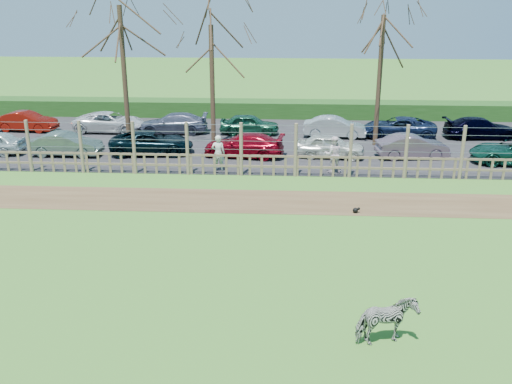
# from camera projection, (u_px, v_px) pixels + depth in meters

# --- Properties ---
(ground) EXTENTS (120.00, 120.00, 0.00)m
(ground) POSITION_uv_depth(u_px,v_px,m) (222.00, 247.00, 19.06)
(ground) COLOR #5FA03B
(ground) RESTS_ON ground
(dirt_strip) EXTENTS (34.00, 2.80, 0.01)m
(dirt_strip) POSITION_uv_depth(u_px,v_px,m) (234.00, 201.00, 23.30)
(dirt_strip) COLOR brown
(dirt_strip) RESTS_ON ground
(asphalt) EXTENTS (44.00, 13.00, 0.04)m
(asphalt) POSITION_uv_depth(u_px,v_px,m) (251.00, 141.00, 32.73)
(asphalt) COLOR #232326
(asphalt) RESTS_ON ground
(hedge) EXTENTS (46.00, 2.00, 1.10)m
(hedge) POSITION_uv_depth(u_px,v_px,m) (257.00, 109.00, 39.15)
(hedge) COLOR #1E4716
(hedge) RESTS_ON ground
(fence) EXTENTS (30.16, 0.16, 2.50)m
(fence) POSITION_uv_depth(u_px,v_px,m) (241.00, 159.00, 26.34)
(fence) COLOR brown
(fence) RESTS_ON ground
(tree_left) EXTENTS (4.80, 4.80, 7.88)m
(tree_left) POSITION_uv_depth(u_px,v_px,m) (122.00, 43.00, 29.36)
(tree_left) COLOR #3D2B1E
(tree_left) RESTS_ON ground
(tree_mid) EXTENTS (4.80, 4.80, 6.83)m
(tree_mid) POSITION_uv_depth(u_px,v_px,m) (212.00, 57.00, 30.30)
(tree_mid) COLOR #3D2B1E
(tree_mid) RESTS_ON ground
(tree_right) EXTENTS (4.80, 4.80, 7.35)m
(tree_right) POSITION_uv_depth(u_px,v_px,m) (381.00, 49.00, 30.16)
(tree_right) COLOR #3D2B1E
(tree_right) RESTS_ON ground
(zebra) EXTENTS (1.59, 1.12, 1.22)m
(zebra) POSITION_uv_depth(u_px,v_px,m) (386.00, 321.00, 13.59)
(zebra) COLOR gray
(zebra) RESTS_ON ground
(visitor_a) EXTENTS (0.63, 0.42, 1.72)m
(visitor_a) POSITION_uv_depth(u_px,v_px,m) (218.00, 153.00, 26.92)
(visitor_a) COLOR silver
(visitor_a) RESTS_ON asphalt
(visitor_b) EXTENTS (0.86, 0.68, 1.72)m
(visitor_b) POSITION_uv_depth(u_px,v_px,m) (333.00, 154.00, 26.67)
(visitor_b) COLOR white
(visitor_b) RESTS_ON asphalt
(crow) EXTENTS (0.28, 0.21, 0.23)m
(crow) POSITION_uv_depth(u_px,v_px,m) (356.00, 210.00, 21.99)
(crow) COLOR black
(crow) RESTS_ON ground
(car_1) EXTENTS (3.65, 1.30, 1.20)m
(car_1) POSITION_uv_depth(u_px,v_px,m) (66.00, 144.00, 29.55)
(car_1) COLOR #51665A
(car_1) RESTS_ON asphalt
(car_2) EXTENTS (4.51, 2.46, 1.20)m
(car_2) POSITION_uv_depth(u_px,v_px,m) (152.00, 143.00, 29.87)
(car_2) COLOR black
(car_2) RESTS_ON asphalt
(car_3) EXTENTS (4.32, 2.20, 1.20)m
(car_3) POSITION_uv_depth(u_px,v_px,m) (244.00, 145.00, 29.38)
(car_3) COLOR maroon
(car_3) RESTS_ON asphalt
(car_4) EXTENTS (3.64, 1.74, 1.20)m
(car_4) POSITION_uv_depth(u_px,v_px,m) (330.00, 146.00, 29.23)
(car_4) COLOR silver
(car_4) RESTS_ON asphalt
(car_5) EXTENTS (3.77, 1.70, 1.20)m
(car_5) POSITION_uv_depth(u_px,v_px,m) (412.00, 146.00, 29.13)
(car_5) COLOR #655260
(car_5) RESTS_ON asphalt
(car_7) EXTENTS (3.73, 1.56, 1.20)m
(car_7) POSITION_uv_depth(u_px,v_px,m) (27.00, 121.00, 34.89)
(car_7) COLOR maroon
(car_7) RESTS_ON asphalt
(car_8) EXTENTS (4.36, 2.09, 1.20)m
(car_8) POSITION_uv_depth(u_px,v_px,m) (110.00, 122.00, 34.71)
(car_8) COLOR silver
(car_8) RESTS_ON asphalt
(car_9) EXTENTS (4.22, 1.91, 1.20)m
(car_9) POSITION_uv_depth(u_px,v_px,m) (173.00, 123.00, 34.37)
(car_9) COLOR #50556B
(car_9) RESTS_ON asphalt
(car_10) EXTENTS (3.54, 1.46, 1.20)m
(car_10) POSITION_uv_depth(u_px,v_px,m) (249.00, 124.00, 34.12)
(car_10) COLOR #174E34
(car_10) RESTS_ON asphalt
(car_11) EXTENTS (3.74, 1.60, 1.20)m
(car_11) POSITION_uv_depth(u_px,v_px,m) (335.00, 127.00, 33.38)
(car_11) COLOR #B0B9B9
(car_11) RESTS_ON asphalt
(car_12) EXTENTS (4.49, 2.40, 1.20)m
(car_12) POSITION_uv_depth(u_px,v_px,m) (398.00, 127.00, 33.27)
(car_12) COLOR #131E3B
(car_12) RESTS_ON asphalt
(car_13) EXTENTS (4.23, 1.93, 1.20)m
(car_13) POSITION_uv_depth(u_px,v_px,m) (480.00, 128.00, 33.15)
(car_13) COLOR black
(car_13) RESTS_ON asphalt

